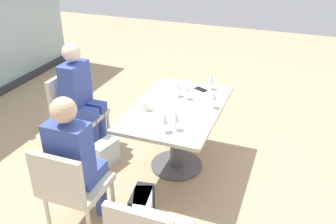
% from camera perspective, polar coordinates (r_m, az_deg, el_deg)
% --- Properties ---
extents(ground_plane, '(12.00, 12.00, 0.00)m').
position_cam_1_polar(ground_plane, '(4.08, 1.33, -8.34)').
color(ground_plane, tan).
extents(dining_table_main, '(1.34, 0.86, 0.73)m').
position_cam_1_polar(dining_table_main, '(3.78, 1.42, -1.60)').
color(dining_table_main, '#BCB29E').
rests_on(dining_table_main, ground_plane).
extents(chair_far_left, '(0.50, 0.46, 0.87)m').
position_cam_1_polar(chair_far_left, '(3.13, -14.87, -10.96)').
color(chair_far_left, beige).
rests_on(chair_far_left, ground_plane).
extents(chair_near_window, '(0.46, 0.51, 0.87)m').
position_cam_1_polar(chair_near_window, '(4.33, -14.28, 0.68)').
color(chair_near_window, beige).
rests_on(chair_near_window, ground_plane).
extents(person_far_left, '(0.39, 0.34, 1.26)m').
position_cam_1_polar(person_far_left, '(3.08, -14.19, -6.84)').
color(person_far_left, '#384C9E').
rests_on(person_far_left, ground_plane).
extents(person_near_window, '(0.34, 0.39, 1.26)m').
position_cam_1_polar(person_near_window, '(4.18, -13.36, 2.92)').
color(person_near_window, '#384C9E').
rests_on(person_near_window, ground_plane).
extents(wine_glass_0, '(0.07, 0.07, 0.18)m').
position_cam_1_polar(wine_glass_0, '(3.81, 2.89, 3.85)').
color(wine_glass_0, silver).
rests_on(wine_glass_0, dining_table_main).
extents(wine_glass_1, '(0.07, 0.07, 0.18)m').
position_cam_1_polar(wine_glass_1, '(4.07, 6.67, 5.28)').
color(wine_glass_1, silver).
rests_on(wine_glass_1, dining_table_main).
extents(wine_glass_2, '(0.07, 0.07, 0.18)m').
position_cam_1_polar(wine_glass_2, '(3.20, -0.57, -1.04)').
color(wine_glass_2, silver).
rests_on(wine_glass_2, dining_table_main).
extents(wine_glass_3, '(0.07, 0.07, 0.18)m').
position_cam_1_polar(wine_glass_3, '(3.65, 7.06, 2.53)').
color(wine_glass_3, silver).
rests_on(wine_glass_3, dining_table_main).
extents(wine_glass_4, '(0.07, 0.07, 0.18)m').
position_cam_1_polar(wine_glass_4, '(3.87, 1.46, 4.25)').
color(wine_glass_4, silver).
rests_on(wine_glass_4, dining_table_main).
extents(wine_glass_5, '(0.07, 0.07, 0.18)m').
position_cam_1_polar(wine_glass_5, '(3.23, 1.20, -0.72)').
color(wine_glass_5, silver).
rests_on(wine_glass_5, dining_table_main).
extents(coffee_cup, '(0.08, 0.08, 0.09)m').
position_cam_1_polar(coffee_cup, '(3.62, -3.52, 0.96)').
color(coffee_cup, white).
rests_on(coffee_cup, dining_table_main).
extents(cell_phone_on_table, '(0.13, 0.16, 0.01)m').
position_cam_1_polar(cell_phone_on_table, '(4.09, 5.11, 3.53)').
color(cell_phone_on_table, black).
rests_on(cell_phone_on_table, dining_table_main).
extents(handbag_0, '(0.32, 0.20, 0.28)m').
position_cam_1_polar(handbag_0, '(3.39, -4.08, -14.23)').
color(handbag_0, '#232328').
rests_on(handbag_0, ground_plane).
extents(handbag_1, '(0.33, 0.23, 0.28)m').
position_cam_1_polar(handbag_1, '(4.08, -9.71, -6.37)').
color(handbag_1, silver).
rests_on(handbag_1, ground_plane).
extents(handbag_2, '(0.34, 0.25, 0.28)m').
position_cam_1_polar(handbag_2, '(3.35, -3.87, -14.77)').
color(handbag_2, silver).
rests_on(handbag_2, ground_plane).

